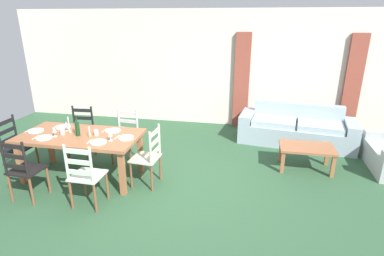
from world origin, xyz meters
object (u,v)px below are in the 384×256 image
dining_table (80,140)px  couch (296,129)px  coffee_cup_primary (96,132)px  dining_chair_far_right (126,136)px  wine_glass_near_left (54,130)px  dining_chair_near_left (24,169)px  wine_bottle (77,128)px  dining_chair_far_left (82,133)px  wine_glass_near_right (110,134)px  coffee_table (307,150)px  wine_glass_far_left (66,124)px  dining_chair_head_east (148,157)px  dining_chair_head_west (16,146)px  coffee_cup_secondary (62,132)px  dining_chair_near_right (85,175)px

dining_table → couch: bearing=32.0°
coffee_cup_primary → dining_chair_far_right: bearing=75.3°
wine_glass_near_left → couch: bearing=31.4°
dining_chair_near_left → wine_bottle: bearing=58.0°
dining_chair_far_left → wine_glass_near_left: size_ratio=5.96×
wine_glass_near_right → coffee_table: 3.28m
wine_glass_far_left → dining_chair_head_east: bearing=-5.4°
dining_chair_far_left → couch: (4.01, 1.51, -0.19)m
wine_glass_near_left → dining_chair_head_east: bearing=5.3°
wine_glass_near_right → dining_table: bearing=166.3°
couch → coffee_table: bearing=-88.5°
dining_chair_head_west → wine_glass_near_left: 0.95m
coffee_table → dining_chair_head_east: bearing=-157.3°
couch → dining_table: bearing=-148.0°
coffee_cup_secondary → coffee_cup_primary: bearing=7.9°
wine_glass_far_left → coffee_table: bearing=13.1°
dining_chair_near_right → dining_chair_head_east: 0.98m
dining_chair_near_left → wine_glass_far_left: 0.98m
coffee_cup_primary → couch: size_ratio=0.04×
dining_chair_near_right → coffee_table: dining_chair_near_right is taller
wine_glass_far_left → dining_chair_far_left: bearing=102.0°
dining_chair_head_east → dining_table: bearing=179.2°
coffee_cup_primary → dining_table: bearing=-173.8°
couch → dining_chair_near_left: bearing=-143.3°
coffee_cup_primary → couch: 4.01m
dining_chair_far_left → coffee_cup_primary: dining_chair_far_left is taller
dining_table → dining_chair_far_left: dining_chair_far_left is taller
dining_table → wine_glass_near_left: size_ratio=11.80×
dining_table → dining_chair_head_east: dining_chair_head_east is taller
dining_chair_head_west → couch: dining_chair_head_west is taller
wine_glass_near_left → couch: size_ratio=0.07×
dining_table → wine_bottle: (0.00, -0.04, 0.20)m
wine_glass_near_left → coffee_cup_secondary: size_ratio=1.79×
coffee_cup_primary → dining_chair_head_east: bearing=-3.0°
dining_chair_head_east → wine_glass_near_right: size_ratio=5.96×
dining_chair_near_right → couch: (3.10, 2.99, -0.19)m
dining_chair_near_left → wine_glass_far_left: bearing=79.7°
wine_glass_near_right → wine_bottle: bearing=170.1°
dining_table → coffee_table: dining_table is taller
dining_chair_near_left → dining_chair_head_west: 1.03m
dining_chair_head_west → wine_glass_near_left: size_ratio=5.96×
wine_bottle → dining_chair_near_left: bearing=-122.0°
coffee_cup_secondary → dining_chair_far_right: bearing=46.7°
wine_bottle → wine_glass_far_left: size_ratio=1.96×
dining_chair_head_west → wine_bottle: wine_bottle is taller
wine_bottle → coffee_table: 3.80m
wine_glass_far_left → dining_chair_head_west: bearing=-170.1°
coffee_table → wine_glass_near_right: bearing=-158.8°
wine_bottle → wine_glass_near_right: size_ratio=1.96×
dining_chair_head_west → dining_chair_head_east: 2.32m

